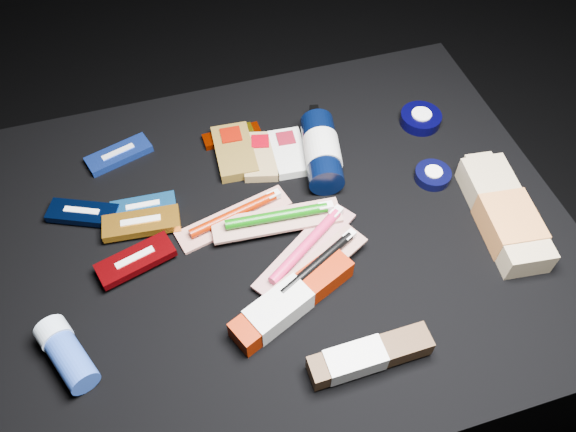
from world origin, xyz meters
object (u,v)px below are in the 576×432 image
object	(u,v)px
lotion_bottle	(322,151)
toothpaste_carton_red	(288,302)
bodywash_bottle	(504,215)
deodorant_stick	(66,353)

from	to	relation	value
lotion_bottle	toothpaste_carton_red	size ratio (longest dim) A/B	0.96
bodywash_bottle	deodorant_stick	size ratio (longest dim) A/B	1.99
lotion_bottle	deodorant_stick	bearing A→B (deg)	-139.52
lotion_bottle	toothpaste_carton_red	bearing A→B (deg)	-106.50
lotion_bottle	toothpaste_carton_red	xyz separation A→B (m)	(-0.15, -0.27, -0.01)
lotion_bottle	deodorant_stick	size ratio (longest dim) A/B	1.69
lotion_bottle	bodywash_bottle	distance (m)	0.33
bodywash_bottle	deodorant_stick	xyz separation A→B (m)	(-0.72, -0.04, -0.00)
toothpaste_carton_red	lotion_bottle	bearing A→B (deg)	37.90
deodorant_stick	toothpaste_carton_red	distance (m)	0.33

